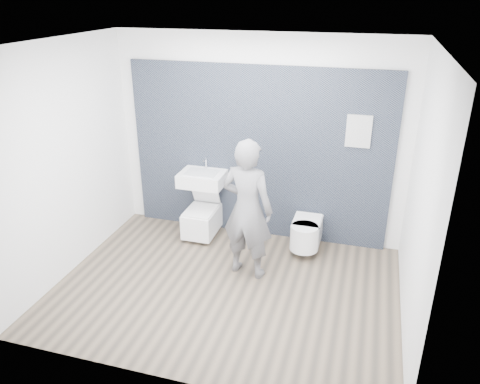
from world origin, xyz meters
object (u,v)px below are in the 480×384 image
(washbasin, at_px, (202,178))
(toilet_rounded, at_px, (306,233))
(visitor, at_px, (247,209))
(toilet_square, at_px, (202,219))

(washbasin, xyz_separation_m, toilet_rounded, (1.49, -0.09, -0.59))
(washbasin, height_order, visitor, visitor)
(washbasin, xyz_separation_m, toilet_square, (-0.00, -0.07, -0.61))
(washbasin, distance_m, toilet_square, 0.61)
(washbasin, xyz_separation_m, visitor, (0.87, -0.81, 0.01))
(visitor, bearing_deg, toilet_rounded, -121.96)
(washbasin, distance_m, toilet_rounded, 1.61)
(toilet_rounded, bearing_deg, visitor, -131.06)
(visitor, bearing_deg, toilet_square, -31.21)
(toilet_rounded, distance_m, visitor, 1.12)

